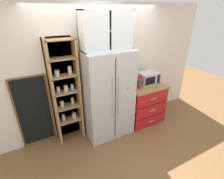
% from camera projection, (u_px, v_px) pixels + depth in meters
% --- Properties ---
extents(ground_plane, '(10.81, 10.81, 0.00)m').
position_uv_depth(ground_plane, '(109.00, 131.00, 3.70)').
color(ground_plane, brown).
extents(wall_back_cream, '(5.10, 0.10, 2.55)m').
position_uv_depth(wall_back_cream, '(99.00, 71.00, 3.47)').
color(wall_back_cream, silver).
rests_on(wall_back_cream, ground).
extents(refrigerator, '(0.94, 0.65, 1.77)m').
position_uv_depth(refrigerator, '(108.00, 95.00, 3.35)').
color(refrigerator, '#B7BABF').
rests_on(refrigerator, ground).
extents(pantry_shelf_column, '(0.54, 0.29, 2.02)m').
position_uv_depth(pantry_shelf_column, '(65.00, 91.00, 3.16)').
color(pantry_shelf_column, brown).
rests_on(pantry_shelf_column, ground).
extents(counter_cabinet, '(0.85, 0.68, 0.91)m').
position_uv_depth(counter_cabinet, '(143.00, 103.00, 3.92)').
color(counter_cabinet, red).
rests_on(counter_cabinet, ground).
extents(microwave, '(0.44, 0.33, 0.26)m').
position_uv_depth(microwave, '(148.00, 78.00, 3.75)').
color(microwave, '#B7BABF').
rests_on(microwave, counter_cabinet).
extents(coffee_maker, '(0.17, 0.20, 0.31)m').
position_uv_depth(coffee_maker, '(134.00, 81.00, 3.54)').
color(coffee_maker, red).
rests_on(coffee_maker, counter_cabinet).
extents(mug_charcoal, '(0.11, 0.07, 0.09)m').
position_uv_depth(mug_charcoal, '(143.00, 82.00, 3.75)').
color(mug_charcoal, '#2D2D33').
rests_on(mug_charcoal, counter_cabinet).
extents(mug_sage, '(0.12, 0.08, 0.10)m').
position_uv_depth(mug_sage, '(144.00, 82.00, 3.73)').
color(mug_sage, '#8CA37F').
rests_on(mug_sage, counter_cabinet).
extents(bottle_amber, '(0.06, 0.06, 0.25)m').
position_uv_depth(bottle_amber, '(145.00, 81.00, 3.67)').
color(bottle_amber, brown).
rests_on(bottle_amber, counter_cabinet).
extents(upper_cabinet, '(0.90, 0.32, 0.65)m').
position_uv_depth(upper_cabinet, '(105.00, 30.00, 2.86)').
color(upper_cabinet, silver).
rests_on(upper_cabinet, refrigerator).
extents(chalkboard_menu, '(0.60, 0.04, 1.41)m').
position_uv_depth(chalkboard_menu, '(35.00, 113.00, 3.08)').
color(chalkboard_menu, brown).
rests_on(chalkboard_menu, ground).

